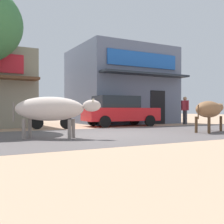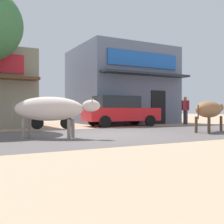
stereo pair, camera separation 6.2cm
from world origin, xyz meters
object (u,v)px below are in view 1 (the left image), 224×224
cow_near_brown (51,109)px  parked_hatchback_car (119,111)px  parked_motorcycle (52,119)px  cow_far_dark (210,110)px  pedestrian_by_shop (185,108)px

cow_near_brown → parked_hatchback_car: bearing=41.9°
parked_motorcycle → cow_near_brown: (-1.27, -4.12, 0.46)m
parked_hatchback_car → cow_far_dark: size_ratio=1.54×
cow_near_brown → parked_motorcycle: bearing=72.9°
parked_hatchback_car → cow_near_brown: size_ratio=1.65×
parked_motorcycle → cow_far_dark: 6.93m
cow_far_dark → pedestrian_by_shop: (3.22, 4.83, 0.10)m
parked_hatchback_car → pedestrian_by_shop: pedestrian_by_shop is taller
parked_hatchback_car → parked_motorcycle: bearing=-172.5°
parked_hatchback_car → pedestrian_by_shop: bearing=-4.0°
parked_hatchback_car → cow_near_brown: bearing=-138.1°
parked_hatchback_car → cow_near_brown: (-5.16, -4.62, 0.08)m
parked_motorcycle → cow_near_brown: 4.33m
parked_motorcycle → cow_far_dark: (5.13, -4.63, 0.44)m
cow_far_dark → parked_motorcycle: bearing=137.9°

